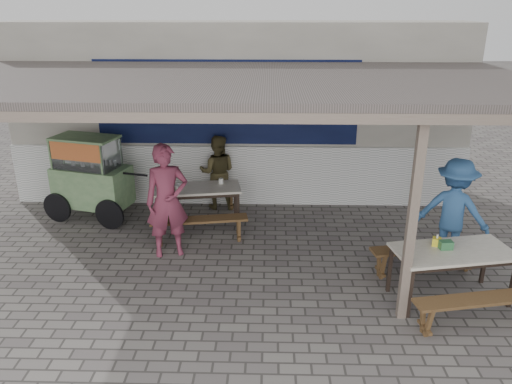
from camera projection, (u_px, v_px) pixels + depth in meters
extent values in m
plane|color=slate|center=(227.00, 278.00, 7.41)|extent=(60.00, 60.00, 0.00)
cube|color=#BCB6A9|center=(239.00, 112.00, 10.15)|extent=(9.00, 1.20, 3.50)
cube|color=white|center=(238.00, 175.00, 9.97)|extent=(9.00, 0.10, 1.20)
cube|color=#0F1A4A|center=(227.00, 103.00, 9.47)|extent=(5.00, 0.03, 1.60)
cube|color=#574E4A|center=(228.00, 81.00, 7.36)|extent=(9.00, 4.20, 0.12)
cube|color=#78695B|center=(214.00, 117.00, 5.48)|extent=(9.00, 0.12, 0.12)
cube|color=#78695B|center=(412.00, 222.00, 6.03)|extent=(0.11, 0.11, 2.70)
cube|color=silver|center=(197.00, 188.00, 8.89)|extent=(1.61, 0.90, 0.04)
cube|color=black|center=(197.00, 192.00, 8.91)|extent=(1.49, 0.79, 0.06)
cube|color=black|center=(158.00, 216.00, 8.68)|extent=(0.05, 0.05, 0.71)
cube|color=black|center=(238.00, 212.00, 8.86)|extent=(0.05, 0.05, 0.71)
cube|color=black|center=(160.00, 204.00, 9.18)|extent=(0.05, 0.05, 0.71)
cube|color=black|center=(235.00, 200.00, 9.36)|extent=(0.05, 0.05, 0.71)
cube|color=brown|center=(199.00, 220.00, 8.34)|extent=(1.64, 0.54, 0.04)
cube|color=brown|center=(160.00, 234.00, 8.34)|extent=(0.10, 0.28, 0.41)
cube|color=brown|center=(239.00, 230.00, 8.51)|extent=(0.10, 0.28, 0.41)
cube|color=brown|center=(197.00, 190.00, 9.65)|extent=(1.64, 0.54, 0.04)
cube|color=brown|center=(163.00, 203.00, 9.64)|extent=(0.10, 0.28, 0.41)
cube|color=brown|center=(231.00, 199.00, 9.81)|extent=(0.10, 0.28, 0.41)
cube|color=silver|center=(453.00, 251.00, 6.63)|extent=(1.68, 1.03, 0.04)
cube|color=black|center=(453.00, 255.00, 6.66)|extent=(1.56, 0.92, 0.06)
cube|color=black|center=(410.00, 293.00, 6.37)|extent=(0.05, 0.05, 0.71)
cube|color=black|center=(390.00, 269.00, 6.95)|extent=(0.05, 0.05, 0.71)
cube|color=black|center=(485.00, 261.00, 7.17)|extent=(0.05, 0.05, 0.71)
cube|color=brown|center=(480.00, 299.00, 6.10)|extent=(1.69, 0.59, 0.04)
cube|color=brown|center=(426.00, 320.00, 6.08)|extent=(0.10, 0.28, 0.41)
cube|color=brown|center=(426.00, 248.00, 7.38)|extent=(1.69, 0.59, 0.04)
cube|color=brown|center=(381.00, 265.00, 7.35)|extent=(0.10, 0.28, 0.41)
cube|color=brown|center=(466.00, 258.00, 7.56)|extent=(0.10, 0.28, 0.41)
cube|color=#7CA16B|center=(93.00, 185.00, 9.28)|extent=(1.49, 1.04, 0.70)
cube|color=#7CA16B|center=(95.00, 204.00, 9.41)|extent=(1.43, 0.98, 0.05)
cylinder|color=black|center=(57.00, 208.00, 9.22)|extent=(0.56, 0.20, 0.56)
cylinder|color=black|center=(110.00, 215.00, 8.92)|extent=(0.56, 0.20, 0.56)
cube|color=silver|center=(86.00, 152.00, 9.07)|extent=(1.22, 0.87, 0.55)
cube|color=#7CA16B|center=(85.00, 138.00, 8.97)|extent=(1.27, 0.92, 0.04)
cube|color=red|center=(75.00, 152.00, 8.75)|extent=(0.97, 0.28, 0.32)
cylinder|color=black|center=(130.00, 174.00, 8.95)|extent=(0.69, 0.22, 0.04)
imported|color=brown|center=(167.00, 201.00, 7.82)|extent=(0.77, 0.62, 1.84)
imported|color=#4C4326|center=(218.00, 172.00, 9.73)|extent=(0.72, 0.57, 1.47)
imported|color=#35649F|center=(454.00, 211.00, 7.65)|extent=(1.24, 1.08, 1.67)
cube|color=yellow|center=(437.00, 242.00, 6.74)|extent=(0.14, 0.14, 0.11)
cube|color=#316F40|center=(446.00, 245.00, 6.64)|extent=(0.18, 0.13, 0.11)
cylinder|color=silver|center=(221.00, 181.00, 9.05)|extent=(0.09, 0.09, 0.10)
imported|color=silver|center=(180.00, 186.00, 8.88)|extent=(0.23, 0.23, 0.05)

